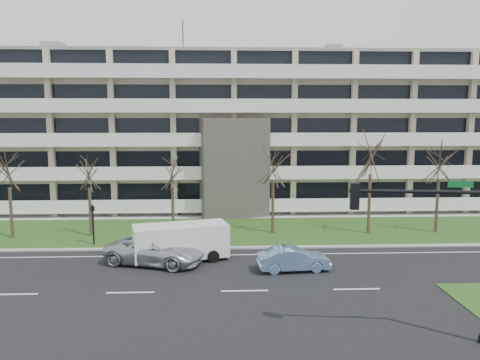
{
  "coord_description": "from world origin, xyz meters",
  "views": [
    {
      "loc": [
        -1.21,
        -23.64,
        9.14
      ],
      "look_at": [
        0.17,
        10.0,
        4.56
      ],
      "focal_mm": 35.0,
      "sensor_mm": 36.0,
      "label": 1
    }
  ],
  "objects_px": {
    "silver_pickup": "(155,250)",
    "white_van": "(182,239)",
    "traffic_signal": "(442,239)",
    "pedestrian_signal": "(93,219)",
    "blue_sedan": "(293,259)"
  },
  "relations": [
    {
      "from": "white_van",
      "to": "blue_sedan",
      "type": "bearing_deg",
      "value": -33.75
    },
    {
      "from": "silver_pickup",
      "to": "white_van",
      "type": "distance_m",
      "value": 1.84
    },
    {
      "from": "blue_sedan",
      "to": "pedestrian_signal",
      "type": "height_order",
      "value": "pedestrian_signal"
    },
    {
      "from": "white_van",
      "to": "pedestrian_signal",
      "type": "relative_size",
      "value": 2.14
    },
    {
      "from": "silver_pickup",
      "to": "blue_sedan",
      "type": "relative_size",
      "value": 1.43
    },
    {
      "from": "silver_pickup",
      "to": "blue_sedan",
      "type": "bearing_deg",
      "value": -83.23
    },
    {
      "from": "silver_pickup",
      "to": "pedestrian_signal",
      "type": "distance_m",
      "value": 6.75
    },
    {
      "from": "silver_pickup",
      "to": "traffic_signal",
      "type": "distance_m",
      "value": 17.14
    },
    {
      "from": "pedestrian_signal",
      "to": "white_van",
      "type": "bearing_deg",
      "value": -50.82
    },
    {
      "from": "silver_pickup",
      "to": "white_van",
      "type": "bearing_deg",
      "value": -47.61
    },
    {
      "from": "silver_pickup",
      "to": "traffic_signal",
      "type": "relative_size",
      "value": 0.92
    },
    {
      "from": "white_van",
      "to": "traffic_signal",
      "type": "relative_size",
      "value": 0.95
    },
    {
      "from": "traffic_signal",
      "to": "pedestrian_signal",
      "type": "xyz_separation_m",
      "value": [
        -17.9,
        15.16,
        -2.42
      ]
    },
    {
      "from": "traffic_signal",
      "to": "pedestrian_signal",
      "type": "relative_size",
      "value": 2.25
    },
    {
      "from": "silver_pickup",
      "to": "traffic_signal",
      "type": "bearing_deg",
      "value": -111.75
    }
  ]
}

